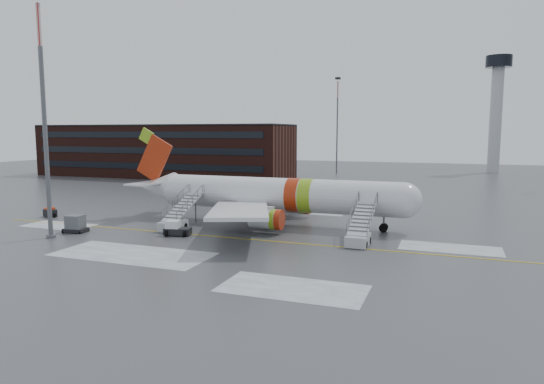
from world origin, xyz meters
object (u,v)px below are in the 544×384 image
at_px(uld_container, 75,224).
at_px(baggage_tractor, 50,213).
at_px(airstair_aft, 177,220).
at_px(light_mast_near, 44,114).
at_px(pushback_tug, 176,229).
at_px(airliner, 270,195).
at_px(airstair_fwd, 360,233).

height_order(uld_container, baggage_tractor, uld_container).
distance_m(airstair_aft, light_mast_near, 16.93).
height_order(baggage_tractor, light_mast_near, light_mast_near).
bearing_deg(pushback_tug, airliner, 53.28).
height_order(airliner, airstair_aft, airliner).
bearing_deg(airliner, airstair_fwd, -29.51).
xyz_separation_m(airstair_fwd, pushback_tug, (-18.47, -2.75, -0.39)).
xyz_separation_m(airliner, pushback_tug, (-6.93, -9.28, -2.74)).
relative_size(airstair_fwd, baggage_tractor, 3.19).
height_order(airstair_fwd, uld_container, airstair_fwd).
height_order(pushback_tug, light_mast_near, light_mast_near).
relative_size(baggage_tractor, light_mast_near, 0.10).
xyz_separation_m(airstair_fwd, uld_container, (-29.33, -5.14, -0.21)).
xyz_separation_m(airstair_fwd, light_mast_near, (-29.66, -8.21, 11.29)).
bearing_deg(light_mast_near, uld_container, 83.89).
relative_size(airstair_aft, baggage_tractor, 3.19).
distance_m(uld_container, light_mast_near, 11.90).
bearing_deg(airstair_fwd, light_mast_near, -164.53).
distance_m(airliner, baggage_tractor, 28.34).
relative_size(airstair_fwd, airstair_aft, 1.00).
distance_m(airliner, airstair_fwd, 13.47).
height_order(airstair_fwd, pushback_tug, airstair_fwd).
bearing_deg(airstair_fwd, airstair_aft, 180.00).
bearing_deg(light_mast_near, airliner, 39.14).
xyz_separation_m(airliner, baggage_tractor, (-27.70, -5.24, -2.91)).
bearing_deg(airstair_fwd, uld_container, -170.06).
relative_size(airliner, uld_container, 14.27).
xyz_separation_m(airliner, light_mast_near, (-18.12, -14.74, 8.93)).
height_order(airstair_aft, light_mast_near, light_mast_near).
bearing_deg(baggage_tractor, airliner, 10.71).
relative_size(pushback_tug, uld_container, 1.20).
distance_m(uld_container, baggage_tractor, 11.82).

